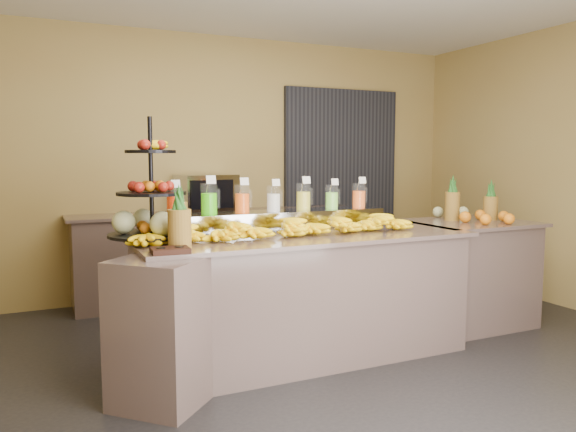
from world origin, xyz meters
TOP-DOWN VIEW (x-y plane):
  - ground at (0.00, 0.00)m, footprint 6.00×6.00m
  - room_envelope at (0.19, 0.79)m, footprint 6.04×5.02m
  - buffet_counter at (-0.12, 0.26)m, footprint 2.75×1.25m
  - right_counter at (1.70, 0.40)m, footprint 1.08×0.88m
  - back_ledge at (0.00, 2.25)m, footprint 3.10×0.55m
  - pitcher_tray at (-0.11, 0.58)m, footprint 1.85×0.30m
  - juice_pitcher_orange_a at (-0.89, 0.58)m, footprint 0.11×0.12m
  - juice_pitcher_green at (-0.63, 0.58)m, footprint 0.12×0.13m
  - juice_pitcher_orange_b at (-0.37, 0.58)m, footprint 0.11×0.12m
  - juice_pitcher_milk at (-0.11, 0.58)m, footprint 0.11×0.11m
  - juice_pitcher_lemon at (0.15, 0.58)m, footprint 0.12×0.12m
  - juice_pitcher_lime at (0.41, 0.58)m, footprint 0.11×0.11m
  - juice_pitcher_orange_c at (0.67, 0.58)m, footprint 0.11×0.11m
  - banana_heap at (-0.18, 0.26)m, footprint 2.15×0.19m
  - fruit_stand at (-1.05, 0.40)m, footprint 0.67×0.67m
  - condiment_caddy at (-1.09, -0.12)m, footprint 0.23×0.18m
  - pineapple_left_a at (-1.00, 0.02)m, footprint 0.15×0.15m
  - pineapple_left_b at (-0.83, 0.69)m, footprint 0.13×0.13m
  - right_fruit_pile at (1.78, 0.36)m, footprint 0.49×0.46m
  - oven_warmer at (-0.15, 2.25)m, footprint 0.63×0.48m

SIDE VIEW (x-z plane):
  - ground at x=0.00m, z-range 0.00..0.00m
  - buffet_counter at x=-0.12m, z-range 0.00..0.93m
  - back_ledge at x=0.00m, z-range 0.00..0.93m
  - right_counter at x=1.70m, z-range 0.00..0.93m
  - condiment_caddy at x=-1.09m, z-range 0.93..0.96m
  - banana_heap at x=-0.18m, z-range 0.92..1.09m
  - pitcher_tray at x=-0.11m, z-range 0.93..1.08m
  - right_fruit_pile at x=1.78m, z-range 0.88..1.14m
  - pineapple_left_b at x=-0.83m, z-range 0.88..1.28m
  - pineapple_left_a at x=-1.00m, z-range 0.88..1.29m
  - oven_warmer at x=-0.15m, z-range 0.93..1.32m
  - fruit_stand at x=-1.05m, z-range 0.73..1.57m
  - juice_pitcher_lime at x=0.41m, z-range 1.04..1.29m
  - juice_pitcher_milk at x=-0.11m, z-range 1.04..1.30m
  - juice_pitcher_orange_c at x=0.67m, z-range 1.04..1.30m
  - juice_pitcher_orange_a at x=-0.89m, z-range 1.04..1.31m
  - juice_pitcher_orange_b at x=-0.37m, z-range 1.04..1.31m
  - juice_pitcher_lemon at x=0.15m, z-range 1.03..1.31m
  - juice_pitcher_green at x=-0.63m, z-range 1.03..1.33m
  - room_envelope at x=0.19m, z-range 0.47..3.29m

